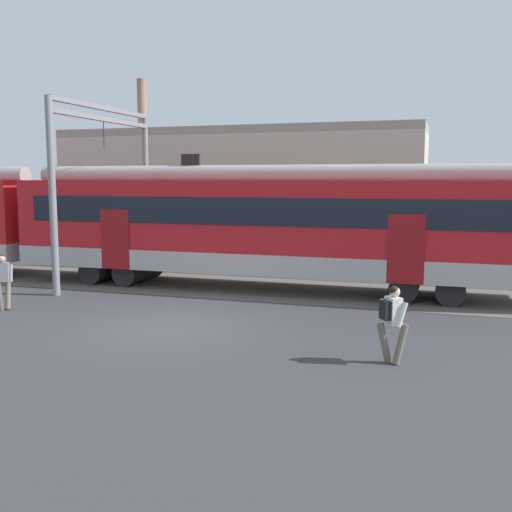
# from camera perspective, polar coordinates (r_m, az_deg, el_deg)

# --- Properties ---
(ground_plane) EXTENTS (160.00, 160.00, 0.00)m
(ground_plane) POSITION_cam_1_polar(r_m,az_deg,el_deg) (16.00, -8.19, -6.64)
(ground_plane) COLOR #38383D
(track_bed) EXTENTS (80.00, 4.40, 0.01)m
(track_bed) POSITION_cam_1_polar(r_m,az_deg,el_deg) (26.47, -22.75, -1.57)
(track_bed) COLOR #605951
(track_bed) RESTS_ON ground
(commuter_train) EXTENTS (38.05, 3.07, 4.73)m
(commuter_train) POSITION_cam_1_polar(r_m,az_deg,el_deg) (24.69, -18.62, 3.27)
(commuter_train) COLOR #B7B2AD
(commuter_train) RESTS_ON ground
(pedestrian_grey) EXTENTS (0.51, 0.71, 1.67)m
(pedestrian_grey) POSITION_cam_1_polar(r_m,az_deg,el_deg) (19.08, -22.96, -1.85)
(pedestrian_grey) COLOR #6B6051
(pedestrian_grey) RESTS_ON ground
(pedestrian_white) EXTENTS (0.71, 0.51, 1.67)m
(pedestrian_white) POSITION_cam_1_polar(r_m,az_deg,el_deg) (12.81, 12.84, -5.74)
(pedestrian_white) COLOR #6B6051
(pedestrian_white) RESTS_ON ground
(catenary_gantry) EXTENTS (0.24, 6.64, 6.53)m
(catenary_gantry) POSITION_cam_1_polar(r_m,az_deg,el_deg) (23.35, -14.21, 8.27)
(catenary_gantry) COLOR gray
(catenary_gantry) RESTS_ON ground
(background_building) EXTENTS (18.73, 5.00, 9.20)m
(background_building) POSITION_cam_1_polar(r_m,az_deg,el_deg) (31.53, -1.56, 6.19)
(background_building) COLOR beige
(background_building) RESTS_ON ground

